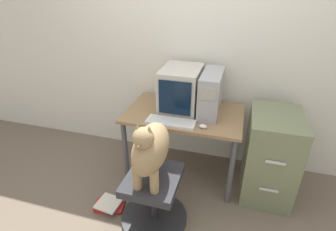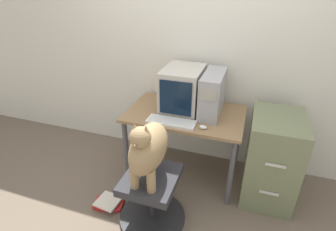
{
  "view_description": "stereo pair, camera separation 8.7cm",
  "coord_description": "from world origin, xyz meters",
  "px_view_note": "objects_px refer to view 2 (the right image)",
  "views": [
    {
      "loc": [
        0.49,
        -1.91,
        1.94
      ],
      "look_at": [
        -0.07,
        0.04,
        0.86
      ],
      "focal_mm": 28.0,
      "sensor_mm": 36.0,
      "label": 1
    },
    {
      "loc": [
        0.57,
        -1.88,
        1.94
      ],
      "look_at": [
        -0.07,
        0.04,
        0.86
      ],
      "focal_mm": 28.0,
      "sensor_mm": 36.0,
      "label": 2
    }
  ],
  "objects_px": {
    "keyboard": "(171,122)",
    "dog": "(148,148)",
    "office_chair": "(152,198)",
    "pc_tower": "(213,94)",
    "filing_cabinet": "(272,158)",
    "book_stack_floor": "(109,203)",
    "crt_monitor": "(183,89)"
  },
  "relations": [
    {
      "from": "crt_monitor",
      "to": "keyboard",
      "type": "distance_m",
      "value": 0.39
    },
    {
      "from": "dog",
      "to": "filing_cabinet",
      "type": "height_order",
      "value": "dog"
    },
    {
      "from": "crt_monitor",
      "to": "filing_cabinet",
      "type": "distance_m",
      "value": 1.07
    },
    {
      "from": "keyboard",
      "to": "dog",
      "type": "height_order",
      "value": "dog"
    },
    {
      "from": "crt_monitor",
      "to": "book_stack_floor",
      "type": "relative_size",
      "value": 1.63
    },
    {
      "from": "keyboard",
      "to": "office_chair",
      "type": "height_order",
      "value": "keyboard"
    },
    {
      "from": "crt_monitor",
      "to": "pc_tower",
      "type": "bearing_deg",
      "value": -1.33
    },
    {
      "from": "keyboard",
      "to": "office_chair",
      "type": "relative_size",
      "value": 0.77
    },
    {
      "from": "dog",
      "to": "keyboard",
      "type": "bearing_deg",
      "value": 87.18
    },
    {
      "from": "office_chair",
      "to": "dog",
      "type": "relative_size",
      "value": 1.03
    },
    {
      "from": "office_chair",
      "to": "filing_cabinet",
      "type": "bearing_deg",
      "value": 34.77
    },
    {
      "from": "filing_cabinet",
      "to": "office_chair",
      "type": "bearing_deg",
      "value": -145.23
    },
    {
      "from": "pc_tower",
      "to": "dog",
      "type": "xyz_separation_m",
      "value": [
        -0.33,
        -0.82,
        -0.16
      ]
    },
    {
      "from": "pc_tower",
      "to": "dog",
      "type": "distance_m",
      "value": 0.9
    },
    {
      "from": "crt_monitor",
      "to": "book_stack_floor",
      "type": "bearing_deg",
      "value": -121.33
    },
    {
      "from": "office_chair",
      "to": "pc_tower",
      "type": "bearing_deg",
      "value": 67.08
    },
    {
      "from": "crt_monitor",
      "to": "filing_cabinet",
      "type": "bearing_deg",
      "value": -8.01
    },
    {
      "from": "pc_tower",
      "to": "filing_cabinet",
      "type": "relative_size",
      "value": 0.59
    },
    {
      "from": "dog",
      "to": "crt_monitor",
      "type": "bearing_deg",
      "value": 87.72
    },
    {
      "from": "keyboard",
      "to": "book_stack_floor",
      "type": "distance_m",
      "value": 0.98
    },
    {
      "from": "pc_tower",
      "to": "keyboard",
      "type": "relative_size",
      "value": 1.13
    },
    {
      "from": "book_stack_floor",
      "to": "keyboard",
      "type": "bearing_deg",
      "value": 43.94
    },
    {
      "from": "crt_monitor",
      "to": "pc_tower",
      "type": "height_order",
      "value": "crt_monitor"
    },
    {
      "from": "pc_tower",
      "to": "filing_cabinet",
      "type": "distance_m",
      "value": 0.82
    },
    {
      "from": "office_chair",
      "to": "filing_cabinet",
      "type": "distance_m",
      "value": 1.18
    },
    {
      "from": "keyboard",
      "to": "office_chair",
      "type": "distance_m",
      "value": 0.69
    },
    {
      "from": "dog",
      "to": "book_stack_floor",
      "type": "distance_m",
      "value": 0.88
    },
    {
      "from": "office_chair",
      "to": "dog",
      "type": "height_order",
      "value": "dog"
    },
    {
      "from": "filing_cabinet",
      "to": "book_stack_floor",
      "type": "xyz_separation_m",
      "value": [
        -1.4,
        -0.66,
        -0.39
      ]
    },
    {
      "from": "dog",
      "to": "book_stack_floor",
      "type": "bearing_deg",
      "value": 175.55
    },
    {
      "from": "crt_monitor",
      "to": "keyboard",
      "type": "bearing_deg",
      "value": -91.48
    },
    {
      "from": "crt_monitor",
      "to": "dog",
      "type": "xyz_separation_m",
      "value": [
        -0.03,
        -0.83,
        -0.17
      ]
    }
  ]
}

